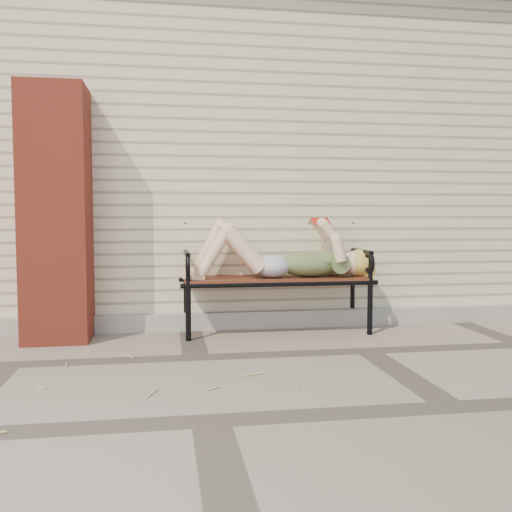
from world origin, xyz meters
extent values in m
plane|color=gray|center=(0.00, 0.00, 0.00)|extent=(80.00, 80.00, 0.00)
cube|color=beige|center=(0.00, 3.00, 1.50)|extent=(8.00, 4.00, 3.00)
cube|color=#473932|center=(0.00, 3.00, 3.15)|extent=(8.30, 4.30, 0.30)
cube|color=#A29C92|center=(0.00, 0.97, 0.07)|extent=(8.00, 0.10, 0.15)
cube|color=#A63725|center=(-2.30, 0.75, 1.00)|extent=(0.50, 0.50, 2.00)
cylinder|color=black|center=(-1.28, 0.55, 0.23)|extent=(0.04, 0.04, 0.46)
cylinder|color=black|center=(-1.28, 1.01, 0.23)|extent=(0.04, 0.04, 0.46)
cylinder|color=black|center=(0.22, 0.55, 0.23)|extent=(0.04, 0.04, 0.46)
cylinder|color=black|center=(0.22, 1.01, 0.23)|extent=(0.04, 0.04, 0.46)
cube|color=#602F18|center=(-0.53, 0.78, 0.46)|extent=(1.55, 0.50, 0.03)
cylinder|color=black|center=(-0.53, 0.55, 0.44)|extent=(1.63, 0.04, 0.04)
cylinder|color=black|center=(-0.53, 1.01, 0.44)|extent=(1.63, 0.04, 0.04)
torus|color=black|center=(-0.53, 1.12, 0.97)|extent=(0.28, 0.04, 0.28)
ellipsoid|color=#0B344D|center=(-0.25, 0.75, 0.58)|extent=(0.55, 0.32, 0.21)
ellipsoid|color=#0B344D|center=(-0.12, 0.75, 0.62)|extent=(0.26, 0.31, 0.16)
ellipsoid|color=silver|center=(-0.57, 0.75, 0.56)|extent=(0.31, 0.35, 0.19)
sphere|color=beige|center=(0.15, 0.75, 0.58)|extent=(0.22, 0.22, 0.22)
ellipsoid|color=#D7C051|center=(0.20, 0.75, 0.58)|extent=(0.25, 0.26, 0.23)
cube|color=#AB1F13|center=(-0.16, 0.75, 0.97)|extent=(0.14, 0.02, 0.02)
cube|color=beige|center=(-0.16, 0.71, 0.94)|extent=(0.14, 0.09, 0.05)
cube|color=beige|center=(-0.16, 0.79, 0.94)|extent=(0.14, 0.09, 0.05)
cube|color=#AB1F13|center=(-0.16, 0.70, 0.94)|extent=(0.15, 0.10, 0.05)
cube|color=#AB1F13|center=(-0.16, 0.79, 0.94)|extent=(0.15, 0.10, 0.05)
cylinder|color=tan|center=(-0.55, -0.75, 0.01)|extent=(0.03, 0.09, 0.01)
cylinder|color=tan|center=(-0.45, 0.00, 0.01)|extent=(0.03, 0.08, 0.01)
cylinder|color=tan|center=(-0.67, 0.19, 0.01)|extent=(0.08, 0.09, 0.01)
cylinder|color=tan|center=(-1.52, -1.14, 0.01)|extent=(0.08, 0.18, 0.01)
cylinder|color=tan|center=(-1.48, -1.16, 0.01)|extent=(0.13, 0.13, 0.01)
cylinder|color=tan|center=(-2.31, -0.54, 0.01)|extent=(0.04, 0.17, 0.01)
cylinder|color=tan|center=(-1.14, -0.49, 0.01)|extent=(0.15, 0.01, 0.01)
cylinder|color=tan|center=(-2.09, -0.34, 0.01)|extent=(0.15, 0.07, 0.01)
cylinder|color=tan|center=(-1.26, 0.26, 0.01)|extent=(0.11, 0.03, 0.01)
cylinder|color=tan|center=(-2.17, -1.04, 0.01)|extent=(0.15, 0.10, 0.01)
cylinder|color=tan|center=(-0.71, -0.07, 0.01)|extent=(0.04, 0.09, 0.01)
camera|label=1|loc=(-1.46, -3.94, 0.99)|focal=40.00mm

